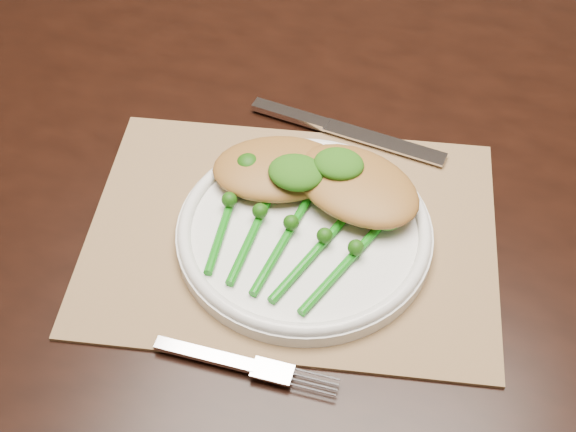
% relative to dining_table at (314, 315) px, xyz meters
% --- Properties ---
extents(floor, '(4.00, 4.00, 0.00)m').
position_rel_dining_table_xyz_m(floor, '(-0.07, 0.11, -0.38)').
color(floor, brown).
rests_on(floor, ground).
extents(dining_table, '(1.64, 0.98, 0.75)m').
position_rel_dining_table_xyz_m(dining_table, '(0.00, 0.00, 0.00)').
color(dining_table, black).
rests_on(dining_table, ground).
extents(placemat, '(0.44, 0.35, 0.00)m').
position_rel_dining_table_xyz_m(placemat, '(0.01, -0.16, 0.37)').
color(placemat, olive).
rests_on(placemat, dining_table).
extents(dinner_plate, '(0.25, 0.25, 0.02)m').
position_rel_dining_table_xyz_m(dinner_plate, '(0.02, -0.16, 0.39)').
color(dinner_plate, silver).
rests_on(dinner_plate, placemat).
extents(knife, '(0.23, 0.05, 0.01)m').
position_rel_dining_table_xyz_m(knife, '(0.01, 0.00, 0.38)').
color(knife, silver).
rests_on(knife, placemat).
extents(fork, '(0.17, 0.02, 0.01)m').
position_rel_dining_table_xyz_m(fork, '(0.02, -0.32, 0.38)').
color(fork, silver).
rests_on(fork, placemat).
extents(chicken_fillet_left, '(0.16, 0.13, 0.03)m').
position_rel_dining_table_xyz_m(chicken_fillet_left, '(-0.02, -0.10, 0.40)').
color(chicken_fillet_left, '#9E6A2D').
rests_on(chicken_fillet_left, dinner_plate).
extents(chicken_fillet_right, '(0.16, 0.14, 0.03)m').
position_rel_dining_table_xyz_m(chicken_fillet_right, '(0.06, -0.11, 0.41)').
color(chicken_fillet_right, '#9E6A2D').
rests_on(chicken_fillet_right, dinner_plate).
extents(pesto_dollop_left, '(0.06, 0.05, 0.02)m').
position_rel_dining_table_xyz_m(pesto_dollop_left, '(-0.00, -0.12, 0.42)').
color(pesto_dollop_left, '#16460A').
rests_on(pesto_dollop_left, chicken_fillet_left).
extents(pesto_dollop_right, '(0.05, 0.04, 0.02)m').
position_rel_dining_table_xyz_m(pesto_dollop_right, '(0.04, -0.10, 0.43)').
color(pesto_dollop_right, '#16460A').
rests_on(pesto_dollop_right, chicken_fillet_right).
extents(broccolini_bundle, '(0.18, 0.19, 0.04)m').
position_rel_dining_table_xyz_m(broccolini_bundle, '(0.00, -0.19, 0.40)').
color(broccolini_bundle, '#0E6B0E').
rests_on(broccolini_bundle, dinner_plate).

